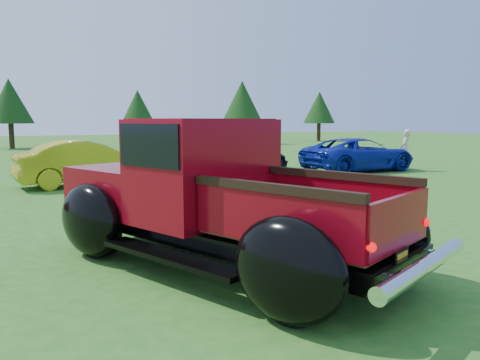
{
  "coord_description": "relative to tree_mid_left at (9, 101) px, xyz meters",
  "views": [
    {
      "loc": [
        -4.05,
        -6.56,
        2.06
      ],
      "look_at": [
        -0.52,
        0.2,
        1.08
      ],
      "focal_mm": 35.0,
      "sensor_mm": 36.0,
      "label": 1
    }
  ],
  "objects": [
    {
      "name": "pickup_truck",
      "position": [
        1.61,
        -31.34,
        -2.39
      ],
      "size": [
        4.2,
        5.96,
        2.08
      ],
      "rotation": [
        0.0,
        0.0,
        0.37
      ],
      "color": "black",
      "rests_on": "ground"
    },
    {
      "name": "spectator",
      "position": [
        13.72,
        -23.82,
        -2.54
      ],
      "size": [
        0.74,
        0.67,
        1.69
      ],
      "primitive_type": "imported",
      "rotation": [
        0.0,
        0.0,
        3.72
      ],
      "color": "beige",
      "rests_on": "ground"
    },
    {
      "name": "tree_mid_left",
      "position": [
        0.0,
        0.0,
        0.0
      ],
      "size": [
        3.2,
        3.2,
        5.0
      ],
      "color": "#332114",
      "rests_on": "ground"
    },
    {
      "name": "show_car_blue",
      "position": [
        11.92,
        -23.08,
        -2.71
      ],
      "size": [
        4.89,
        2.38,
        1.34
      ],
      "primitive_type": "imported",
      "rotation": [
        0.0,
        0.0,
        1.6
      ],
      "color": "#0D1C94",
      "rests_on": "ground"
    },
    {
      "name": "show_car_grey",
      "position": [
        6.6,
        -21.95,
        -2.66
      ],
      "size": [
        5.16,
        2.53,
        1.45
      ],
      "primitive_type": "imported",
      "rotation": [
        0.0,
        0.0,
        1.67
      ],
      "color": "black",
      "rests_on": "ground"
    },
    {
      "name": "show_car_yellow",
      "position": [
        1.5,
        -22.25,
        -2.67
      ],
      "size": [
        4.43,
        1.92,
        1.42
      ],
      "primitive_type": "imported",
      "rotation": [
        0.0,
        0.0,
        1.67
      ],
      "color": "#A59D16",
      "rests_on": "ground"
    },
    {
      "name": "tree_mid_right",
      "position": [
        9.0,
        -1.0,
        -0.41
      ],
      "size": [
        2.82,
        2.82,
        4.4
      ],
      "color": "#332114",
      "rests_on": "ground"
    },
    {
      "name": "tree_far_east",
      "position": [
        27.0,
        -0.5,
        -0.14
      ],
      "size": [
        3.07,
        3.07,
        4.8
      ],
      "color": "#332114",
      "rests_on": "ground"
    },
    {
      "name": "tree_east",
      "position": [
        18.0,
        -1.5,
        0.27
      ],
      "size": [
        3.46,
        3.46,
        5.4
      ],
      "color": "#332114",
      "rests_on": "ground"
    },
    {
      "name": "ground",
      "position": [
        3.0,
        -31.0,
        -3.38
      ],
      "size": [
        120.0,
        120.0,
        0.0
      ],
      "primitive_type": "plane",
      "color": "#27631C",
      "rests_on": "ground"
    }
  ]
}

